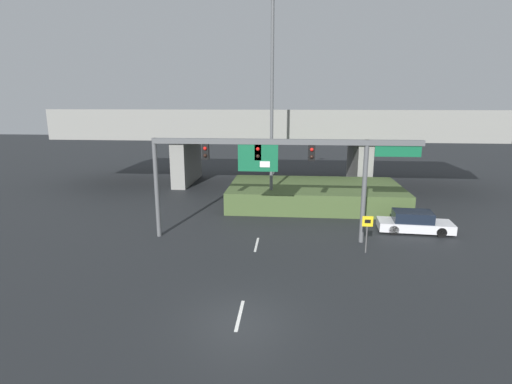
# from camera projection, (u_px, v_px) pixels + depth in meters

# --- Properties ---
(ground_plane) EXTENTS (160.00, 160.00, 0.00)m
(ground_plane) POSITION_uv_depth(u_px,v_px,m) (238.00, 320.00, 15.85)
(ground_plane) COLOR black
(lane_markings) EXTENTS (0.14, 43.00, 0.01)m
(lane_markings) POSITION_uv_depth(u_px,v_px,m) (261.00, 224.00, 28.03)
(lane_markings) COLOR silver
(lane_markings) RESTS_ON ground
(signal_gantry) EXTENTS (16.09, 0.44, 6.27)m
(signal_gantry) POSITION_uv_depth(u_px,v_px,m) (276.00, 159.00, 23.82)
(signal_gantry) COLOR #515456
(signal_gantry) RESTS_ON ground
(speed_limit_sign) EXTENTS (0.60, 0.11, 2.24)m
(speed_limit_sign) POSITION_uv_depth(u_px,v_px,m) (367.00, 228.00, 22.47)
(speed_limit_sign) COLOR #4C4C4C
(speed_limit_sign) RESTS_ON ground
(highway_light_pole_near) EXTENTS (0.70, 0.36, 15.67)m
(highway_light_pole_near) POSITION_uv_depth(u_px,v_px,m) (272.00, 104.00, 29.56)
(highway_light_pole_near) COLOR #515456
(highway_light_pole_near) RESTS_ON ground
(overpass_bridge) EXTENTS (41.58, 9.19, 7.65)m
(overpass_bridge) POSITION_uv_depth(u_px,v_px,m) (272.00, 131.00, 40.11)
(overpass_bridge) COLOR gray
(overpass_bridge) RESTS_ON ground
(grass_embankment) EXTENTS (13.94, 7.67, 1.69)m
(grass_embankment) POSITION_uv_depth(u_px,v_px,m) (315.00, 195.00, 33.01)
(grass_embankment) COLOR #42562D
(grass_embankment) RESTS_ON ground
(parked_sedan_near_right) EXTENTS (4.82, 2.13, 1.42)m
(parked_sedan_near_right) POSITION_uv_depth(u_px,v_px,m) (414.00, 222.00, 26.22)
(parked_sedan_near_right) COLOR silver
(parked_sedan_near_right) RESTS_ON ground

